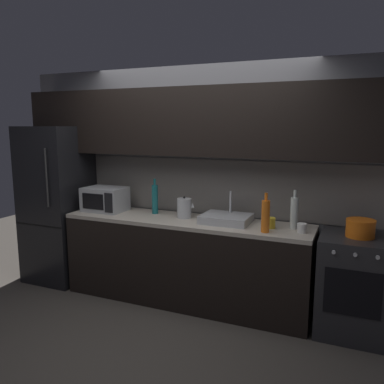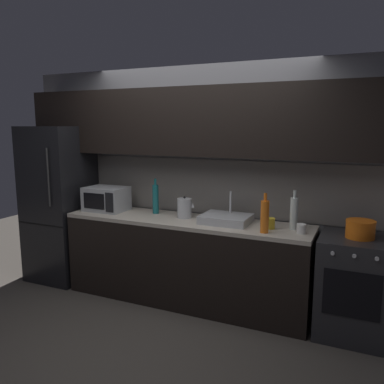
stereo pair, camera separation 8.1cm
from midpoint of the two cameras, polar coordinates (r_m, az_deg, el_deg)
name	(u,v)px [view 1 (the left image)]	position (r m, az deg, el deg)	size (l,w,h in m)	color
ground_plane	(143,342)	(3.69, -7.76, -20.80)	(10.00, 10.00, 0.00)	#3D3833
back_wall	(196,155)	(4.26, 0.08, 5.42)	(4.36, 0.44, 2.50)	slate
counter_run	(185,261)	(4.22, -1.53, -9.92)	(2.62, 0.60, 0.90)	black
refrigerator	(58,204)	(5.02, -19.37, -1.66)	(0.68, 0.69, 1.85)	black
oven_range	(353,285)	(3.88, 21.76, -12.45)	(0.60, 0.62, 0.90)	#232326
microwave	(105,199)	(4.58, -13.00, -1.01)	(0.46, 0.35, 0.27)	#A8AAAF
sink_basin	(226,219)	(3.95, 4.41, -3.87)	(0.48, 0.38, 0.30)	#ADAFB5
kettle	(184,208)	(4.13, -1.67, -2.35)	(0.19, 0.15, 0.23)	#B7BABF
wine_bottle_orange	(266,216)	(3.62, 10.00, -3.42)	(0.08, 0.08, 0.36)	orange
wine_bottle_clear	(294,213)	(3.79, 14.03, -2.91)	(0.07, 0.07, 0.37)	silver
wine_bottle_teal	(155,199)	(4.34, -5.94, -0.99)	(0.07, 0.07, 0.39)	#19666B
mug_yellow	(271,223)	(3.79, 10.77, -4.45)	(0.09, 0.09, 0.10)	gold
mug_white	(302,228)	(3.70, 15.07, -5.09)	(0.09, 0.09, 0.09)	silver
cooking_pot	(360,228)	(3.72, 22.69, -4.88)	(0.25, 0.25, 0.16)	orange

